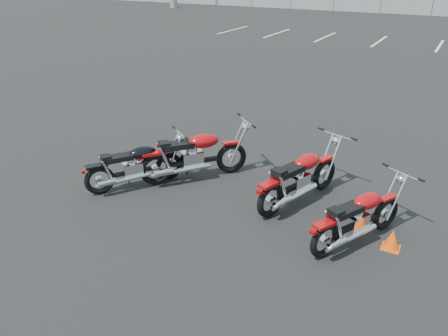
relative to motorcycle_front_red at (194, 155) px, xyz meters
The scene contains 8 objects.
ground 1.42m from the motorcycle_front_red, 56.04° to the right, with size 120.00×120.00×0.00m, color black.
motorcycle_front_red is the anchor object (origin of this frame).
motorcycle_second_black 1.15m from the motorcycle_front_red, 133.29° to the right, with size 1.42×1.80×0.96m.
motorcycle_third_red 2.11m from the motorcycle_front_red, ahead, with size 1.12×2.12×1.05m.
motorcycle_rear_red 3.37m from the motorcycle_front_red, 10.95° to the right, with size 1.24×1.87×0.95m.
training_cone_near 3.87m from the motorcycle_front_red, ahead, with size 0.26×0.26×0.32m.
chainlink_fence 33.91m from the motorcycle_front_red, 88.74° to the left, with size 80.06×0.06×1.80m.
parking_line_stripes 18.98m from the motorcycle_front_red, 95.31° to the left, with size 15.12×4.00×0.01m.
Camera 1 is at (3.53, -5.34, 3.86)m, focal length 35.00 mm.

